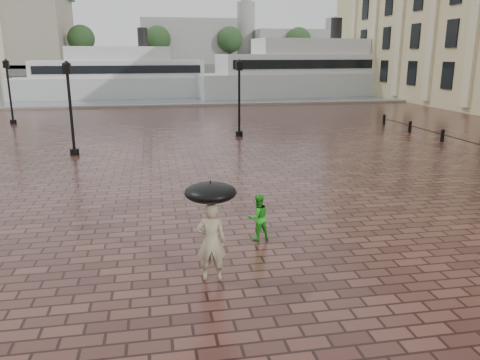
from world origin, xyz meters
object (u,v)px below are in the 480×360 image
object	(u,v)px
street_lamps	(103,98)
child_pedestrian	(258,217)
ferry_near	(120,77)
adult_pedestrian	(211,242)
ferry_far	(310,73)

from	to	relation	value
street_lamps	child_pedestrian	xyz separation A→B (m)	(5.54, -17.67, -1.70)
ferry_near	street_lamps	bearing A→B (deg)	-92.07
street_lamps	ferry_near	distance (m)	27.77
adult_pedestrian	child_pedestrian	size ratio (longest dim) A/B	1.41
street_lamps	adult_pedestrian	bearing A→B (deg)	-78.40
ferry_far	street_lamps	bearing A→B (deg)	-136.23
adult_pedestrian	child_pedestrian	bearing A→B (deg)	-116.95
ferry_near	ferry_far	size ratio (longest dim) A/B	0.85
street_lamps	ferry_far	distance (m)	34.23
child_pedestrian	ferry_far	world-z (taller)	ferry_far
adult_pedestrian	ferry_far	world-z (taller)	ferry_far
child_pedestrian	ferry_far	bearing A→B (deg)	-125.41
street_lamps	adult_pedestrian	distance (m)	20.19
adult_pedestrian	ferry_far	distance (m)	49.48
adult_pedestrian	child_pedestrian	distance (m)	2.56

